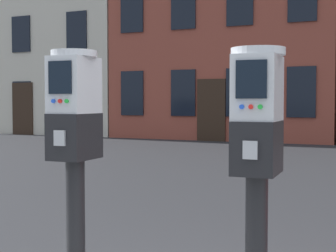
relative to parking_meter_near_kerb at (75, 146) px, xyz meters
name	(u,v)px	position (x,y,z in m)	size (l,w,h in m)	color
parking_meter_near_kerb	(75,146)	(0.00, 0.00, 0.00)	(0.23, 0.26, 1.45)	black
parking_meter_twin_adjacent	(257,158)	(0.88, 0.00, -0.02)	(0.23, 0.26, 1.42)	black
townhouse_green_painted	(66,16)	(-12.49, 17.20, 4.08)	(8.02, 6.14, 10.43)	beige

